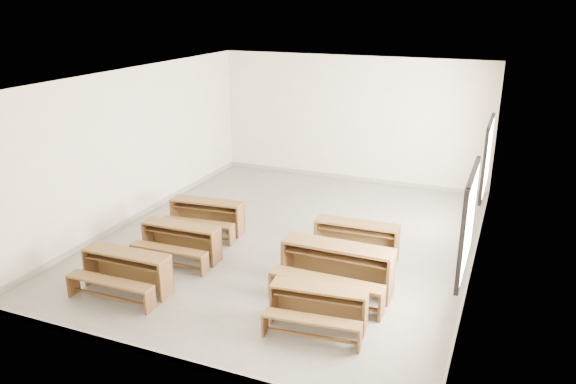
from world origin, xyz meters
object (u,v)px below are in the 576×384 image
at_px(desk_set_4, 336,265).
at_px(desk_set_0, 126,269).
at_px(desk_set_1, 180,239).
at_px(desk_set_2, 206,214).
at_px(desk_set_3, 318,305).
at_px(desk_set_5, 356,238).

bearing_deg(desk_set_4, desk_set_0, -157.86).
bearing_deg(desk_set_1, desk_set_2, 97.13).
relative_size(desk_set_3, desk_set_4, 0.81).
relative_size(desk_set_1, desk_set_3, 1.01).
relative_size(desk_set_0, desk_set_2, 0.97).
bearing_deg(desk_set_5, desk_set_2, 177.67).
height_order(desk_set_1, desk_set_4, desk_set_4).
bearing_deg(desk_set_3, desk_set_2, 137.29).
xyz_separation_m(desk_set_1, desk_set_4, (3.00, -0.09, 0.09)).
xyz_separation_m(desk_set_3, desk_set_4, (-0.08, 1.09, 0.11)).
bearing_deg(desk_set_0, desk_set_5, 38.89).
distance_m(desk_set_1, desk_set_4, 3.00).
bearing_deg(desk_set_1, desk_set_0, -98.33).
bearing_deg(desk_set_1, desk_set_4, -3.37).
height_order(desk_set_1, desk_set_5, desk_set_5).
distance_m(desk_set_1, desk_set_5, 3.20).
bearing_deg(desk_set_2, desk_set_1, -86.49).
height_order(desk_set_1, desk_set_2, desk_set_2).
bearing_deg(desk_set_4, desk_set_1, 178.52).
height_order(desk_set_1, desk_set_3, desk_set_1).
relative_size(desk_set_0, desk_set_5, 0.97).
xyz_separation_m(desk_set_0, desk_set_4, (3.16, 1.27, 0.08)).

